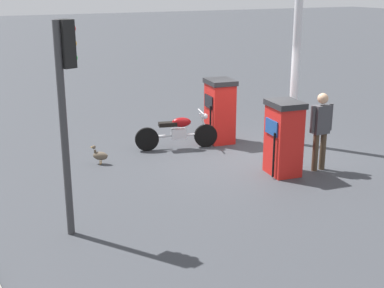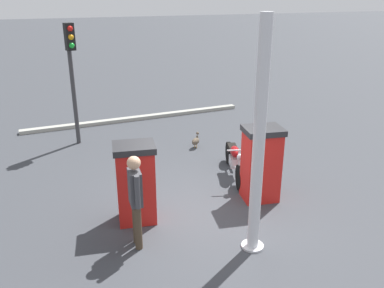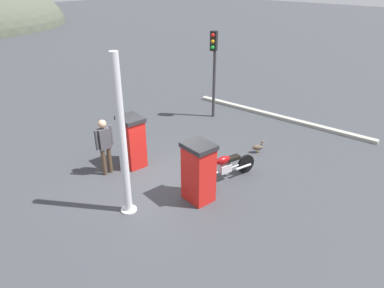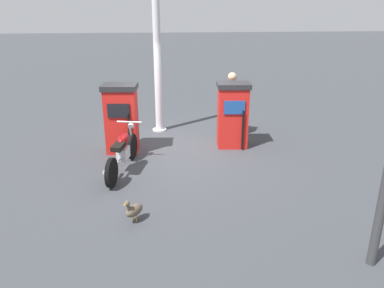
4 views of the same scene
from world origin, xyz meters
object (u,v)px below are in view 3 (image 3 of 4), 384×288
(fuel_pump_near, at_px, (199,172))
(wandering_duck, at_px, (258,147))
(attendant_person, at_px, (105,143))
(roadside_traffic_light, at_px, (214,60))
(fuel_pump_far, at_px, (132,141))
(canopy_support_pole, at_px, (122,142))
(motorcycle_near_pump, at_px, (225,167))

(fuel_pump_near, xyz_separation_m, wandering_duck, (3.30, 0.29, -0.62))
(attendant_person, bearing_deg, roadside_traffic_light, 5.66)
(fuel_pump_near, relative_size, fuel_pump_far, 1.02)
(fuel_pump_far, relative_size, attendant_person, 0.93)
(attendant_person, height_order, wandering_duck, attendant_person)
(fuel_pump_near, distance_m, attendant_person, 3.00)
(fuel_pump_near, distance_m, roadside_traffic_light, 6.04)
(attendant_person, xyz_separation_m, canopy_support_pole, (-0.72, -1.91, 0.93))
(fuel_pump_far, distance_m, attendant_person, 0.89)
(roadside_traffic_light, distance_m, canopy_support_pole, 6.79)
(motorcycle_near_pump, bearing_deg, attendant_person, 126.28)
(fuel_pump_far, xyz_separation_m, motorcycle_near_pump, (1.22, -2.65, -0.38))
(fuel_pump_far, bearing_deg, motorcycle_near_pump, -65.33)
(fuel_pump_near, height_order, roadside_traffic_light, roadside_traffic_light)
(attendant_person, xyz_separation_m, roadside_traffic_light, (5.58, 0.55, 1.37))
(attendant_person, distance_m, wandering_duck, 4.95)
(wandering_duck, bearing_deg, canopy_support_pole, 172.19)
(roadside_traffic_light, bearing_deg, wandering_duck, -114.60)
(fuel_pump_near, distance_m, motorcycle_near_pump, 1.28)
(fuel_pump_far, bearing_deg, attendant_person, 168.72)
(fuel_pump_far, distance_m, canopy_support_pole, 2.60)
(motorcycle_near_pump, distance_m, attendant_person, 3.54)
(attendant_person, height_order, canopy_support_pole, canopy_support_pole)
(fuel_pump_near, bearing_deg, wandering_duck, 5.06)
(fuel_pump_near, xyz_separation_m, canopy_support_pole, (-1.58, 0.96, 1.09))
(canopy_support_pole, bearing_deg, fuel_pump_far, 47.80)
(motorcycle_near_pump, xyz_separation_m, roadside_traffic_light, (3.51, 3.37, 1.93))
(fuel_pump_far, relative_size, roadside_traffic_light, 0.47)
(fuel_pump_far, bearing_deg, fuel_pump_near, -90.00)
(fuel_pump_far, relative_size, motorcycle_near_pump, 0.79)
(fuel_pump_far, xyz_separation_m, roadside_traffic_light, (4.73, 0.72, 1.55))
(motorcycle_near_pump, bearing_deg, fuel_pump_far, 114.67)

